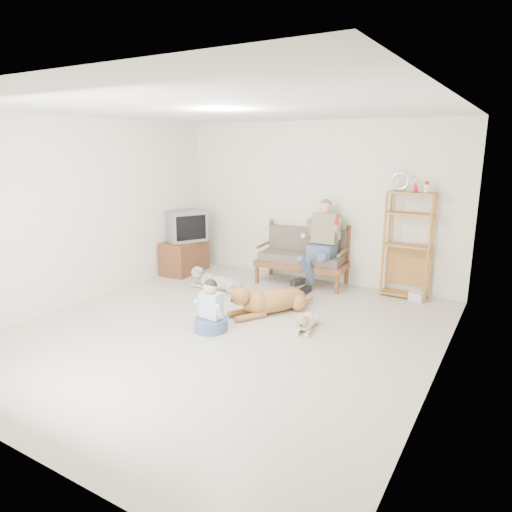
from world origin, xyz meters
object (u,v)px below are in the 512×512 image
Objects in this scene: loveseat at (304,255)px; golden_retriever at (268,301)px; etagere at (408,244)px; tv_stand at (184,256)px.

loveseat is 1.64m from golden_retriever.
etagere is 2.07× the size of tv_stand.
loveseat is 2.24m from tv_stand.
etagere is (1.67, 0.11, 0.35)m from loveseat.
tv_stand is at bearing -171.57° from loveseat.
golden_retriever is (2.37, -1.06, -0.12)m from tv_stand.
etagere is at bearing 79.00° from golden_retriever.
loveseat is 1.68× the size of tv_stand.
etagere is 3.93m from tv_stand.
tv_stand is 2.60m from golden_retriever.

